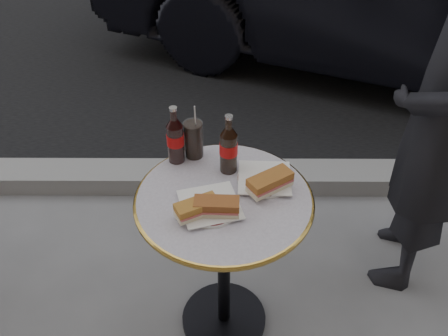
{
  "coord_description": "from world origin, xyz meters",
  "views": [
    {
      "loc": [
        0.01,
        -1.26,
        1.89
      ],
      "look_at": [
        0.0,
        0.05,
        0.82
      ],
      "focal_mm": 40.0,
      "sensor_mm": 36.0,
      "label": 1
    }
  ],
  "objects_px": {
    "plate_right": "(264,179)",
    "cola_bottle_left": "(175,135)",
    "plate_left": "(210,206)",
    "pedestrian": "(441,123)",
    "cola_bottle_right": "(229,144)",
    "bistro_table": "(224,266)",
    "cola_glass": "(194,139)"
  },
  "relations": [
    {
      "from": "bistro_table",
      "to": "cola_bottle_left",
      "type": "distance_m",
      "value": 0.55
    },
    {
      "from": "cola_glass",
      "to": "cola_bottle_right",
      "type": "bearing_deg",
      "value": -33.8
    },
    {
      "from": "cola_glass",
      "to": "pedestrian",
      "type": "bearing_deg",
      "value": 6.14
    },
    {
      "from": "cola_bottle_right",
      "to": "cola_glass",
      "type": "bearing_deg",
      "value": 146.2
    },
    {
      "from": "plate_right",
      "to": "cola_bottle_left",
      "type": "xyz_separation_m",
      "value": [
        -0.32,
        0.12,
        0.11
      ]
    },
    {
      "from": "plate_left",
      "to": "cola_bottle_left",
      "type": "distance_m",
      "value": 0.31
    },
    {
      "from": "plate_left",
      "to": "cola_glass",
      "type": "xyz_separation_m",
      "value": [
        -0.07,
        0.28,
        0.07
      ]
    },
    {
      "from": "pedestrian",
      "to": "cola_bottle_right",
      "type": "bearing_deg",
      "value": -58.53
    },
    {
      "from": "plate_left",
      "to": "plate_right",
      "type": "xyz_separation_m",
      "value": [
        0.19,
        0.14,
        -0.0
      ]
    },
    {
      "from": "bistro_table",
      "to": "cola_bottle_right",
      "type": "xyz_separation_m",
      "value": [
        0.02,
        0.15,
        0.48
      ]
    },
    {
      "from": "cola_bottle_left",
      "to": "cola_bottle_right",
      "type": "xyz_separation_m",
      "value": [
        0.19,
        -0.06,
        0.0
      ]
    },
    {
      "from": "cola_bottle_left",
      "to": "plate_right",
      "type": "bearing_deg",
      "value": -19.93
    },
    {
      "from": "cola_bottle_left",
      "to": "cola_bottle_right",
      "type": "relative_size",
      "value": 0.98
    },
    {
      "from": "cola_bottle_left",
      "to": "cola_glass",
      "type": "height_order",
      "value": "cola_bottle_left"
    },
    {
      "from": "plate_right",
      "to": "pedestrian",
      "type": "relative_size",
      "value": 0.12
    },
    {
      "from": "cola_glass",
      "to": "pedestrian",
      "type": "height_order",
      "value": "pedestrian"
    },
    {
      "from": "plate_left",
      "to": "plate_right",
      "type": "bearing_deg",
      "value": 36.05
    },
    {
      "from": "bistro_table",
      "to": "pedestrian",
      "type": "height_order",
      "value": "pedestrian"
    },
    {
      "from": "plate_left",
      "to": "cola_bottle_right",
      "type": "relative_size",
      "value": 0.85
    },
    {
      "from": "cola_bottle_right",
      "to": "pedestrian",
      "type": "height_order",
      "value": "pedestrian"
    },
    {
      "from": "cola_bottle_left",
      "to": "plate_left",
      "type": "bearing_deg",
      "value": -62.81
    },
    {
      "from": "bistro_table",
      "to": "cola_bottle_right",
      "type": "relative_size",
      "value": 3.11
    },
    {
      "from": "bistro_table",
      "to": "pedestrian",
      "type": "xyz_separation_m",
      "value": [
        0.83,
        0.34,
        0.44
      ]
    },
    {
      "from": "bistro_table",
      "to": "pedestrian",
      "type": "relative_size",
      "value": 0.45
    },
    {
      "from": "cola_glass",
      "to": "pedestrian",
      "type": "xyz_separation_m",
      "value": [
        0.95,
        0.1,
        0.0
      ]
    },
    {
      "from": "bistro_table",
      "to": "plate_right",
      "type": "xyz_separation_m",
      "value": [
        0.14,
        0.09,
        0.37
      ]
    },
    {
      "from": "bistro_table",
      "to": "cola_glass",
      "type": "bearing_deg",
      "value": 115.94
    },
    {
      "from": "plate_right",
      "to": "cola_bottle_left",
      "type": "height_order",
      "value": "cola_bottle_left"
    },
    {
      "from": "bistro_table",
      "to": "plate_left",
      "type": "xyz_separation_m",
      "value": [
        -0.05,
        -0.05,
        0.37
      ]
    },
    {
      "from": "cola_glass",
      "to": "pedestrian",
      "type": "distance_m",
      "value": 0.95
    },
    {
      "from": "plate_right",
      "to": "cola_glass",
      "type": "distance_m",
      "value": 0.3
    },
    {
      "from": "plate_right",
      "to": "plate_left",
      "type": "bearing_deg",
      "value": -143.95
    }
  ]
}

